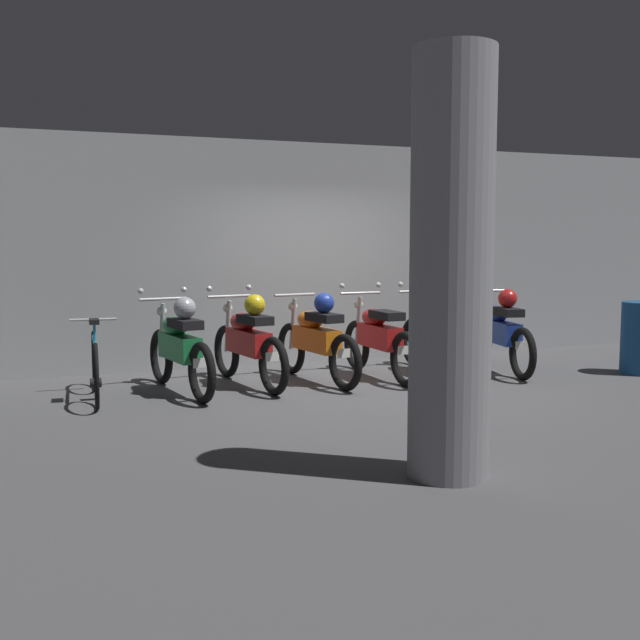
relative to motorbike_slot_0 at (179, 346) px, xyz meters
name	(u,v)px	position (x,y,z in m)	size (l,w,h in m)	color
ground_plane	(363,386)	(2.07, -0.38, -0.53)	(80.00, 80.00, 0.00)	#4C4C4F
back_wall	(304,254)	(2.07, 1.65, 0.98)	(16.00, 0.30, 3.02)	#9EA0A3
motorbike_slot_0	(179,346)	(0.00, 0.00, 0.00)	(0.58, 1.94, 1.15)	black
motorbike_slot_1	(248,341)	(0.83, 0.14, 0.00)	(0.58, 1.94, 1.15)	black
motorbike_slot_2	(316,338)	(1.66, 0.08, 0.00)	(0.56, 1.94, 1.08)	black
motorbike_slot_3	(378,338)	(2.48, 0.08, -0.04)	(0.59, 1.95, 1.15)	black
motorbike_slot_4	(437,332)	(3.31, 0.09, 0.00)	(0.59, 1.95, 1.15)	black
motorbike_slot_5	(500,331)	(4.14, -0.09, 0.00)	(0.60, 1.93, 1.08)	black
bicycle	(95,366)	(-0.91, -0.03, -0.17)	(0.50, 1.73, 0.89)	black
support_pillar	(451,267)	(1.22, -3.73, 0.98)	(0.59, 0.59, 3.02)	gray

